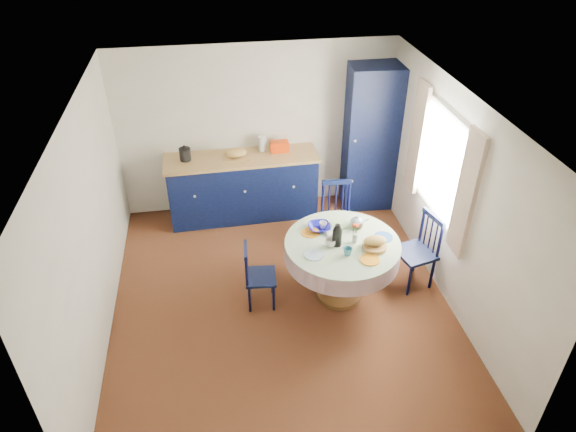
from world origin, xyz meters
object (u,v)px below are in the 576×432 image
object	(u,v)px
kitchen_counter	(243,185)
dining_table	(343,251)
chair_left	(258,275)
chair_far	(337,217)
mug_c	(358,225)
mug_d	(323,225)
cobalt_bowl	(319,227)
chair_right	(418,250)
mug_a	(330,243)
mug_b	(348,252)
pantry_cabinet	(371,138)

from	to	relation	value
kitchen_counter	dining_table	size ratio (longest dim) A/B	1.65
chair_left	chair_far	distance (m)	1.52
mug_c	mug_d	world-z (taller)	mug_c
chair_left	cobalt_bowl	size ratio (longest dim) A/B	3.16
dining_table	chair_right	bearing A→B (deg)	5.35
mug_a	mug_b	bearing A→B (deg)	-51.94
kitchen_counter	dining_table	world-z (taller)	kitchen_counter
pantry_cabinet	chair_far	xyz separation A→B (m)	(-0.75, -1.06, -0.60)
dining_table	mug_b	distance (m)	0.29
pantry_cabinet	mug_d	bearing A→B (deg)	-118.53
chair_far	mug_b	xyz separation A→B (m)	(-0.19, -1.22, 0.37)
chair_far	cobalt_bowl	bearing A→B (deg)	-114.15
dining_table	mug_c	bearing A→B (deg)	45.59
kitchen_counter	mug_d	size ratio (longest dim) A/B	24.44
mug_b	mug_d	distance (m)	0.57
dining_table	kitchen_counter	bearing A→B (deg)	116.53
mug_a	mug_d	xyz separation A→B (m)	(-0.01, 0.36, -0.00)
dining_table	cobalt_bowl	world-z (taller)	dining_table
mug_c	kitchen_counter	bearing A→B (deg)	125.05
chair_far	mug_a	distance (m)	1.14
cobalt_bowl	mug_d	bearing A→B (deg)	24.07
chair_far	mug_c	size ratio (longest dim) A/B	7.65
kitchen_counter	mug_b	xyz separation A→B (m)	(0.99, -2.24, 0.36)
pantry_cabinet	kitchen_counter	bearing A→B (deg)	-174.95
pantry_cabinet	cobalt_bowl	world-z (taller)	pantry_cabinet
cobalt_bowl	chair_left	bearing A→B (deg)	-161.66
mug_b	cobalt_bowl	size ratio (longest dim) A/B	0.39
mug_a	dining_table	bearing A→B (deg)	14.76
kitchen_counter	mug_b	world-z (taller)	kitchen_counter
chair_right	mug_d	bearing A→B (deg)	-115.17
pantry_cabinet	mug_b	distance (m)	2.48
pantry_cabinet	mug_c	size ratio (longest dim) A/B	17.15
kitchen_counter	mug_c	size ratio (longest dim) A/B	17.34
dining_table	mug_a	xyz separation A→B (m)	(-0.16, -0.04, 0.17)
pantry_cabinet	mug_c	world-z (taller)	pantry_cabinet
kitchen_counter	pantry_cabinet	bearing A→B (deg)	-0.23
dining_table	pantry_cabinet	bearing A→B (deg)	65.63
dining_table	chair_left	xyz separation A→B (m)	(-1.01, 0.03, -0.27)
chair_left	cobalt_bowl	xyz separation A→B (m)	(0.78, 0.26, 0.42)
chair_right	mug_a	distance (m)	1.22
mug_d	chair_left	bearing A→B (deg)	-161.32
dining_table	mug_d	world-z (taller)	dining_table
mug_b	chair_left	bearing A→B (deg)	164.87
chair_right	mug_a	bearing A→B (deg)	-97.62
cobalt_bowl	dining_table	bearing A→B (deg)	-53.17
chair_left	pantry_cabinet	bearing A→B (deg)	-39.45
mug_a	mug_c	xyz separation A→B (m)	(0.40, 0.28, 0.00)
dining_table	chair_right	xyz separation A→B (m)	(0.99, 0.09, -0.19)
chair_right	mug_b	size ratio (longest dim) A/B	9.62
mug_d	mug_b	bearing A→B (deg)	-73.97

